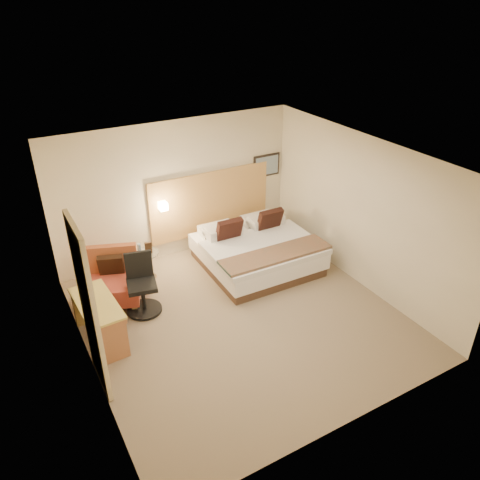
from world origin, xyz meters
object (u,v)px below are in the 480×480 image
bed (256,251)px  desk_chair (142,289)px  lounge_chair (112,281)px  side_table (146,264)px  desk (99,310)px

bed → desk_chair: desk_chair is taller
bed → lounge_chair: bearing=174.7°
bed → desk_chair: bearing=-173.4°
side_table → desk_chair: (-0.38, -0.89, 0.12)m
desk → side_table: bearing=48.2°
bed → desk: bearing=-167.4°
desk → desk_chair: bearing=28.4°
side_table → desk: size_ratio=0.49×
lounge_chair → desk: (-0.45, -0.96, 0.20)m
bed → lounge_chair: (-2.72, 0.25, 0.05)m
side_table → lounge_chair: bearing=-153.7°
bed → desk_chair: size_ratio=2.06×
desk_chair → bed: bearing=6.6°
side_table → desk_chair: size_ratio=0.56×
desk → desk_chair: size_ratio=1.16×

